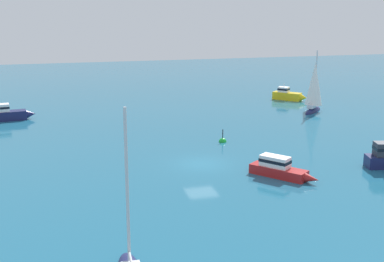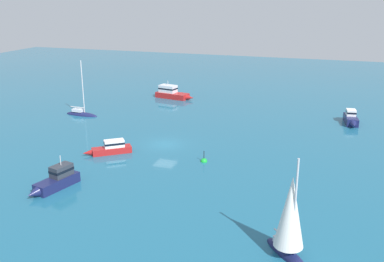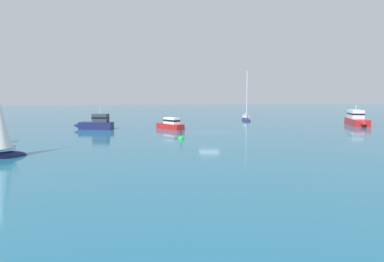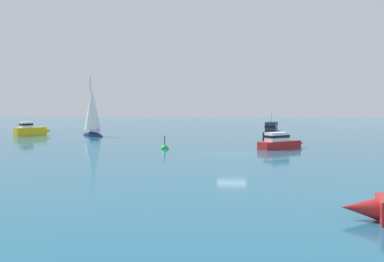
% 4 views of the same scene
% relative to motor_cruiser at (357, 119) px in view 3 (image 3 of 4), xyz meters
% --- Properties ---
extents(ground_plane, '(160.00, 160.00, 0.00)m').
position_rel_motor_cruiser_xyz_m(ground_plane, '(-23.22, -8.05, -0.88)').
color(ground_plane, '#1E607F').
extents(motor_cruiser, '(3.19, 7.29, 2.98)m').
position_rel_motor_cruiser_xyz_m(motor_cruiser, '(0.00, 0.00, 0.00)').
color(motor_cruiser, '#B21E1E').
rests_on(motor_cruiser, ground).
extents(motor_cruiser_1, '(5.65, 2.49, 3.02)m').
position_rel_motor_cruiser_xyz_m(motor_cruiser_1, '(-37.91, -3.10, -0.08)').
color(motor_cruiser_1, '#191E4C').
rests_on(motor_cruiser_1, ground).
extents(ketch, '(1.50, 5.38, 8.74)m').
position_rel_motor_cruiser_xyz_m(ketch, '(-14.89, 8.75, -0.70)').
color(ketch, '#191E4C').
rests_on(ketch, ground).
extents(powerboat, '(4.16, 4.94, 1.55)m').
position_rel_motor_cruiser_xyz_m(powerboat, '(-28.02, -3.39, -0.24)').
color(powerboat, '#B21E1E').
rests_on(powerboat, ground).
extents(channel_buoy, '(0.74, 0.74, 1.59)m').
position_rel_motor_cruiser_xyz_m(channel_buoy, '(-27.09, -14.19, -0.87)').
color(channel_buoy, green).
rests_on(channel_buoy, ground).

